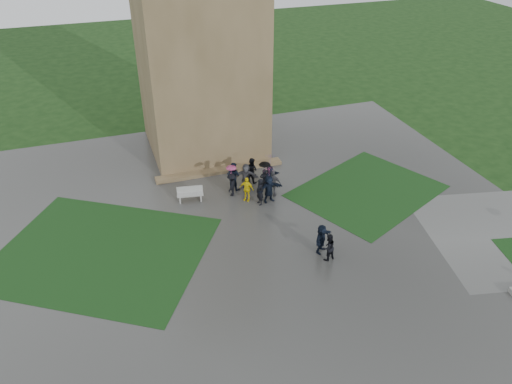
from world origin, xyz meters
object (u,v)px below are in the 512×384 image
object	(u,v)px
tower	(198,26)
pedestrian_mid	(321,239)
bench	(190,194)
pedestrian_near	(328,247)

from	to	relation	value
tower	pedestrian_mid	bearing A→B (deg)	-78.91
bench	pedestrian_near	size ratio (longest dim) A/B	1.07
pedestrian_mid	pedestrian_near	world-z (taller)	pedestrian_mid
tower	bench	size ratio (longest dim) A/B	10.53
pedestrian_near	tower	bearing A→B (deg)	-92.19
bench	pedestrian_mid	world-z (taller)	pedestrian_mid
pedestrian_mid	pedestrian_near	distance (m)	0.73
tower	pedestrian_near	bearing A→B (deg)	-79.19
bench	tower	bearing A→B (deg)	78.76
tower	pedestrian_mid	world-z (taller)	tower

